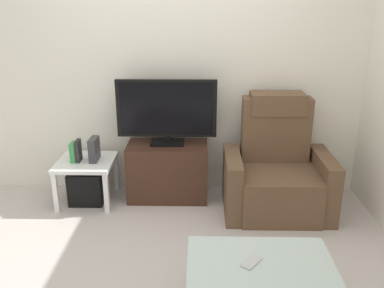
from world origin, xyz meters
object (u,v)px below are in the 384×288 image
Objects in this scene: side_table at (86,167)px; subwoofer_box at (88,185)px; cell_phone at (251,262)px; book_leftmost at (74,152)px; game_console at (94,149)px; tv_stand at (168,171)px; television at (167,111)px; recliner_armchair at (277,172)px; book_middle at (78,151)px; coffee_table at (261,267)px.

side_table is 1.66× the size of subwoofer_box.
subwoofer_box is 2.17× the size of cell_phone.
book_leftmost reaches higher than side_table.
game_console reaches higher than book_leftmost.
tv_stand is 0.82× the size of television.
subwoofer_box is at bearing -56.31° from side_table.
recliner_armchair reaches higher than tv_stand.
subwoofer_box is (-0.79, -0.12, -0.74)m from television.
subwoofer_box is 1.52× the size of book_middle.
television reaches higher than tv_stand.
book_middle reaches higher than cell_phone.
recliner_armchair is 5.04× the size of book_middle.
television is at bearing 8.76° from book_leftmost.
book_middle is at bearing -173.11° from recliner_armchair.
television reaches higher than book_leftmost.
tv_stand is at bearing 7.09° from subwoofer_box.
book_leftmost is at bearing 180.00° from book_middle.
tv_stand reaches higher than coffee_table.
tv_stand is 1.77m from cell_phone.
recliner_armchair reaches higher than cell_phone.
book_middle is 2.13m from cell_phone.
television is at bearing 9.21° from book_middle.
game_console reaches higher than book_middle.
game_console is at bearing 6.34° from subwoofer_box.
game_console is at bearing -174.32° from recliner_armchair.
tv_stand is at bearing 178.37° from recliner_armchair.
recliner_armchair is 2.00× the size of side_table.
subwoofer_box is (-0.79, -0.10, -0.12)m from tv_stand.
side_table is 0.18m from book_middle.
coffee_table is (0.70, -1.67, -0.54)m from television.
book_leftmost is at bearing -173.05° from recliner_armchair.
book_leftmost is 0.84× the size of game_console.
cell_phone is (1.43, -1.55, 0.03)m from side_table.
coffee_table is (1.54, -1.53, -0.18)m from book_middle.
recliner_armchair is 1.49m from coffee_table.
side_table is at bearing 11.31° from book_leftmost.
television is 1.19m from recliner_armchair.
book_leftmost is 1.25× the size of cell_phone.
game_console is (0.19, 0.03, 0.02)m from book_leftmost.
tv_stand reaches higher than side_table.
cell_phone is at bearing -47.29° from side_table.
tv_stand is 1.79m from coffee_table.
television reaches higher than recliner_armchair.
tv_stand is 1.07m from recliner_armchair.
book_middle is (-1.89, 0.09, 0.16)m from recliner_armchair.
side_table is at bearing -172.91° from tv_stand.
book_middle reaches higher than side_table.
tv_stand is at bearing -90.00° from television.
tv_stand is 5.22× the size of cell_phone.
television reaches higher than subwoofer_box.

